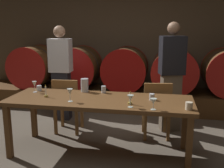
% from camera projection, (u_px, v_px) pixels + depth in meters
% --- Properties ---
extents(ground_plane, '(9.02, 9.02, 0.00)m').
position_uv_depth(ground_plane, '(98.00, 160.00, 3.45)').
color(ground_plane, brown).
extents(back_wall, '(6.94, 0.24, 2.53)m').
position_uv_depth(back_wall, '(128.00, 45.00, 5.91)').
color(back_wall, brown).
rests_on(back_wall, ground).
extents(barrel_shelf, '(6.25, 0.90, 0.38)m').
position_uv_depth(barrel_shelf, '(124.00, 99.00, 5.62)').
color(barrel_shelf, brown).
rests_on(barrel_shelf, ground).
extents(wine_barrel_far_left, '(0.88, 0.80, 0.88)m').
position_uv_depth(wine_barrel_far_left, '(34.00, 66.00, 5.84)').
color(wine_barrel_far_left, brown).
rests_on(wine_barrel_far_left, barrel_shelf).
extents(wine_barrel_left, '(0.88, 0.80, 0.88)m').
position_uv_depth(wine_barrel_left, '(78.00, 68.00, 5.66)').
color(wine_barrel_left, '#513319').
rests_on(wine_barrel_left, barrel_shelf).
extents(wine_barrel_center, '(0.88, 0.80, 0.88)m').
position_uv_depth(wine_barrel_center, '(125.00, 69.00, 5.48)').
color(wine_barrel_center, '#513319').
rests_on(wine_barrel_center, barrel_shelf).
extents(wine_barrel_right, '(0.88, 0.80, 0.88)m').
position_uv_depth(wine_barrel_right, '(174.00, 71.00, 5.30)').
color(wine_barrel_right, brown).
rests_on(wine_barrel_right, barrel_shelf).
extents(dining_table, '(2.40, 0.82, 0.76)m').
position_uv_depth(dining_table, '(99.00, 104.00, 3.51)').
color(dining_table, brown).
rests_on(dining_table, ground).
extents(chair_left, '(0.42, 0.42, 0.88)m').
position_uv_depth(chair_left, '(67.00, 103.00, 4.25)').
color(chair_left, brown).
rests_on(chair_left, ground).
extents(chair_right, '(0.45, 0.45, 0.88)m').
position_uv_depth(chair_right, '(157.00, 107.00, 4.03)').
color(chair_right, brown).
rests_on(chair_right, ground).
extents(guest_left, '(0.39, 0.25, 1.68)m').
position_uv_depth(guest_left, '(61.00, 72.00, 4.81)').
color(guest_left, black).
rests_on(guest_left, ground).
extents(guest_right, '(0.43, 0.33, 1.74)m').
position_uv_depth(guest_right, '(171.00, 77.00, 4.28)').
color(guest_right, brown).
rests_on(guest_right, ground).
extents(candle_left, '(0.05, 0.05, 0.17)m').
position_uv_depth(candle_left, '(46.00, 94.00, 3.57)').
color(candle_left, olive).
rests_on(candle_left, dining_table).
extents(candle_right, '(0.05, 0.05, 0.17)m').
position_uv_depth(candle_right, '(130.00, 101.00, 3.25)').
color(candle_right, olive).
rests_on(candle_right, dining_table).
extents(pitcher, '(0.11, 0.11, 0.19)m').
position_uv_depth(pitcher, '(85.00, 85.00, 3.85)').
color(pitcher, silver).
rests_on(pitcher, dining_table).
extents(wine_glass_far_left, '(0.06, 0.06, 0.16)m').
position_uv_depth(wine_glass_far_left, '(34.00, 84.00, 3.81)').
color(wine_glass_far_left, white).
rests_on(wine_glass_far_left, dining_table).
extents(wine_glass_center_left, '(0.07, 0.07, 0.16)m').
position_uv_depth(wine_glass_center_left, '(70.00, 92.00, 3.34)').
color(wine_glass_center_left, silver).
rests_on(wine_glass_center_left, dining_table).
extents(wine_glass_center_right, '(0.08, 0.08, 0.15)m').
position_uv_depth(wine_glass_center_right, '(130.00, 98.00, 3.11)').
color(wine_glass_center_right, silver).
rests_on(wine_glass_center_right, dining_table).
extents(wine_glass_far_right, '(0.08, 0.08, 0.13)m').
position_uv_depth(wine_glass_far_right, '(153.00, 102.00, 3.02)').
color(wine_glass_far_right, silver).
rests_on(wine_glass_far_right, dining_table).
extents(cup_far_left, '(0.07, 0.07, 0.08)m').
position_uv_depth(cup_far_left, '(39.00, 88.00, 3.91)').
color(cup_far_left, silver).
rests_on(cup_far_left, dining_table).
extents(cup_center_left, '(0.06, 0.06, 0.10)m').
position_uv_depth(cup_center_left, '(104.00, 89.00, 3.79)').
color(cup_center_left, silver).
rests_on(cup_center_left, dining_table).
extents(cup_center_right, '(0.07, 0.07, 0.08)m').
position_uv_depth(cup_center_right, '(152.00, 97.00, 3.43)').
color(cup_center_right, silver).
rests_on(cup_center_right, dining_table).
extents(cup_far_right, '(0.08, 0.08, 0.09)m').
position_uv_depth(cup_far_right, '(189.00, 106.00, 3.04)').
color(cup_far_right, beige).
rests_on(cup_far_right, dining_table).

